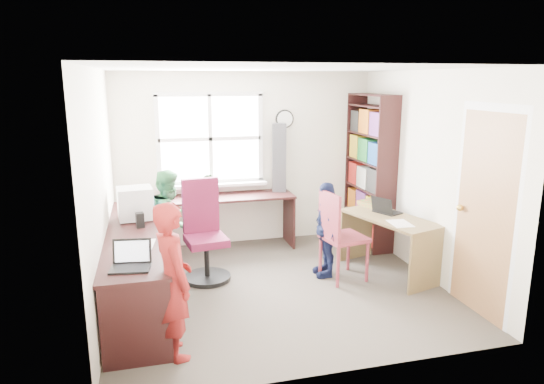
# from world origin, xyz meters

# --- Properties ---
(room) EXTENTS (3.64, 3.44, 2.44)m
(room) POSITION_xyz_m (0.01, 0.10, 1.22)
(room) COLOR #3E3831
(room) RESTS_ON ground
(l_desk) EXTENTS (2.38, 2.95, 0.75)m
(l_desk) POSITION_xyz_m (-1.31, -0.28, 0.46)
(l_desk) COLOR black
(l_desk) RESTS_ON ground
(right_desk) EXTENTS (0.88, 1.32, 0.70)m
(right_desk) POSITION_xyz_m (1.40, 0.09, 0.51)
(right_desk) COLOR brown
(right_desk) RESTS_ON ground
(bookshelf) EXTENTS (0.30, 1.02, 2.10)m
(bookshelf) POSITION_xyz_m (1.65, 1.19, 1.00)
(bookshelf) COLOR black
(bookshelf) RESTS_ON ground
(swivel_chair) EXTENTS (0.61, 0.61, 1.17)m
(swivel_chair) POSITION_xyz_m (-0.75, 0.49, 0.50)
(swivel_chair) COLOR black
(swivel_chair) RESTS_ON ground
(wooden_chair) EXTENTS (0.53, 0.53, 1.06)m
(wooden_chair) POSITION_xyz_m (0.73, 0.04, 0.57)
(wooden_chair) COLOR maroon
(wooden_chair) RESTS_ON ground
(crt_monitor) EXTENTS (0.41, 0.37, 0.37)m
(crt_monitor) POSITION_xyz_m (-1.50, 0.56, 0.94)
(crt_monitor) COLOR white
(crt_monitor) RESTS_ON l_desk
(laptop_left) EXTENTS (0.36, 0.31, 0.22)m
(laptop_left) POSITION_xyz_m (-1.52, -0.91, 0.80)
(laptop_left) COLOR black
(laptop_left) RESTS_ON l_desk
(laptop_right) EXTENTS (0.36, 0.38, 0.21)m
(laptop_right) POSITION_xyz_m (1.42, 0.25, 0.75)
(laptop_right) COLOR black
(laptop_right) RESTS_ON right_desk
(speaker_a) EXTENTS (0.09, 0.09, 0.16)m
(speaker_a) POSITION_xyz_m (-1.46, 0.23, 0.83)
(speaker_a) COLOR black
(speaker_a) RESTS_ON l_desk
(speaker_b) EXTENTS (0.12, 0.12, 0.19)m
(speaker_b) POSITION_xyz_m (-1.49, 0.84, 0.84)
(speaker_b) COLOR black
(speaker_b) RESTS_ON l_desk
(cd_tower) EXTENTS (0.22, 0.21, 0.95)m
(cd_tower) POSITION_xyz_m (0.43, 1.53, 1.23)
(cd_tower) COLOR black
(cd_tower) RESTS_ON l_desk
(game_box) EXTENTS (0.37, 0.37, 0.06)m
(game_box) POSITION_xyz_m (1.44, 0.63, 0.73)
(game_box) COLOR red
(game_box) RESTS_ON right_desk
(paper_a) EXTENTS (0.26, 0.34, 0.00)m
(paper_a) POSITION_xyz_m (-1.44, -0.35, 0.75)
(paper_a) COLOR white
(paper_a) RESTS_ON l_desk
(paper_b) EXTENTS (0.24, 0.33, 0.00)m
(paper_b) POSITION_xyz_m (1.38, -0.19, 0.70)
(paper_b) COLOR white
(paper_b) RESTS_ON right_desk
(potted_plant) EXTENTS (0.21, 0.19, 0.31)m
(potted_plant) POSITION_xyz_m (-0.59, 1.49, 0.90)
(potted_plant) COLOR #296632
(potted_plant) RESTS_ON l_desk
(person_red) EXTENTS (0.45, 0.56, 1.34)m
(person_red) POSITION_xyz_m (-1.19, -1.10, 0.67)
(person_red) COLOR maroon
(person_red) RESTS_ON ground
(person_green) EXTENTS (0.68, 0.75, 1.25)m
(person_green) POSITION_xyz_m (-1.12, 0.85, 0.62)
(person_green) COLOR #317C40
(person_green) RESTS_ON ground
(person_navy) EXTENTS (0.32, 0.68, 1.14)m
(person_navy) POSITION_xyz_m (0.65, 0.22, 0.57)
(person_navy) COLOR #141B3E
(person_navy) RESTS_ON ground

